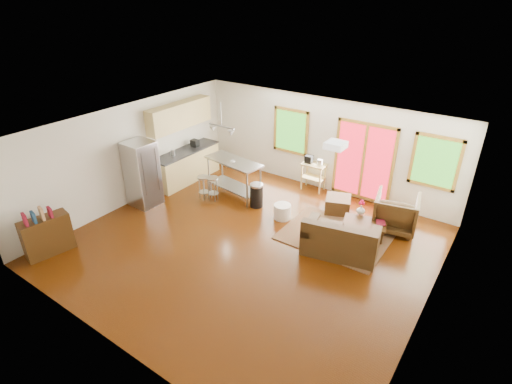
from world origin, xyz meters
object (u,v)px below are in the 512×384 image
Objects in this scene: armchair at (396,211)px; ottoman at (338,204)px; rug at (334,236)px; kitchen_cart at (313,167)px; loveseat at (340,240)px; island at (234,172)px; refrigerator at (143,174)px; coffee_table at (365,224)px.

armchair is 1.61× the size of ottoman.
rug is 1.21m from ottoman.
ottoman is 0.61× the size of kitchen_cart.
kitchen_cart is at bearing 116.88° from loveseat.
ottoman is 2.88m from island.
refrigerator is 1.74× the size of kitchen_cart.
armchair is 6.32m from refrigerator.
rug is 5.06m from refrigerator.
refrigerator is 2.37m from island.
armchair is at bearing 48.36° from rug.
refrigerator is at bearing 177.72° from loveseat.
kitchen_cart reaches higher than coffee_table.
ottoman is (-0.79, 1.64, -0.13)m from loveseat.
armchair is at bearing 25.21° from refrigerator.
island is (-2.71, -0.81, 0.51)m from ottoman.
coffee_table is at bearing 20.32° from refrigerator.
kitchen_cart reaches higher than loveseat.
coffee_table reaches higher than rug.
refrigerator reaches higher than rug.
kitchen_cart is at bearing 145.24° from coffee_table.
loveseat is 1.83m from ottoman.
refrigerator reaches higher than armchair.
coffee_table is 0.62× the size of island.
island is at bearing -163.45° from ottoman.
kitchen_cart is at bearing 146.43° from ottoman.
rug is at bearing 17.96° from refrigerator.
refrigerator is (-4.79, -1.40, 0.85)m from rug.
armchair is at bearing -16.02° from kitchen_cart.
ottoman is at bearing 16.55° from island.
ottoman is at bearing 143.89° from coffee_table.
coffee_table is at bearing 45.38° from armchair.
coffee_table is 1.76× the size of ottoman.
kitchen_cart is at bearing -28.14° from armchair.
armchair is 0.57× the size of island.
coffee_table is at bearing -36.11° from ottoman.
armchair is at bearing 57.50° from coffee_table.
ottoman is (-0.98, 0.71, -0.13)m from coffee_table.
refrigerator is 1.01× the size of island.
refrigerator reaches higher than island.
armchair is (0.65, 1.66, 0.16)m from loveseat.
rug is 2.18× the size of coffee_table.
island is (-3.50, 0.84, 0.38)m from loveseat.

